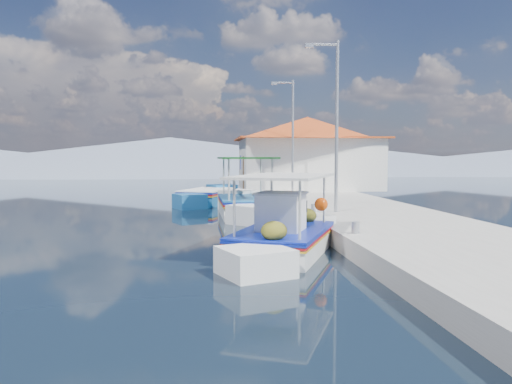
{
  "coord_description": "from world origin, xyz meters",
  "views": [
    {
      "loc": [
        0.01,
        -15.38,
        2.45
      ],
      "look_at": [
        1.65,
        1.01,
        1.3
      ],
      "focal_mm": 35.22,
      "sensor_mm": 36.0,
      "label": 1
    }
  ],
  "objects": [
    {
      "name": "quay",
      "position": [
        5.9,
        6.0,
        0.25
      ],
      "size": [
        5.0,
        44.0,
        0.5
      ],
      "primitive_type": "cube",
      "color": "#ADA9A2",
      "rests_on": "ground"
    },
    {
      "name": "bollards",
      "position": [
        3.8,
        5.25,
        0.65
      ],
      "size": [
        0.2,
        17.2,
        0.3
      ],
      "color": "#A5A8AD",
      "rests_on": "quay"
    },
    {
      "name": "caique_blue_hull",
      "position": [
        0.02,
        10.77,
        0.32
      ],
      "size": [
        3.43,
        6.13,
        1.17
      ],
      "rotation": [
        0.0,
        0.0,
        0.37
      ],
      "color": "#1A5D9C",
      "rests_on": "ground"
    },
    {
      "name": "harbor_building",
      "position": [
        6.2,
        15.0,
        2.78
      ],
      "size": [
        10.49,
        10.49,
        4.4
      ],
      "color": "white",
      "rests_on": "quay"
    },
    {
      "name": "main_caique",
      "position": [
        1.92,
        -2.93,
        0.43
      ],
      "size": [
        3.64,
        6.21,
        2.22
      ],
      "rotation": [
        0.0,
        0.0,
        0.4
      ],
      "color": "white",
      "rests_on": "ground"
    },
    {
      "name": "lamp_post_near",
      "position": [
        4.51,
        2.0,
        3.85
      ],
      "size": [
        1.21,
        0.14,
        6.0
      ],
      "color": "#A5A8AD",
      "rests_on": "quay"
    },
    {
      "name": "caique_green_canopy",
      "position": [
        1.68,
        5.45,
        0.4
      ],
      "size": [
        2.3,
        7.26,
        2.72
      ],
      "rotation": [
        0.0,
        0.0,
        -0.02
      ],
      "color": "white",
      "rests_on": "ground"
    },
    {
      "name": "mountain_ridge",
      "position": [
        6.54,
        56.0,
        2.04
      ],
      "size": [
        171.4,
        96.0,
        5.5
      ],
      "color": "slate",
      "rests_on": "ground"
    },
    {
      "name": "lamp_post_far",
      "position": [
        4.51,
        11.0,
        3.85
      ],
      "size": [
        1.21,
        0.14,
        6.0
      ],
      "color": "#A5A8AD",
      "rests_on": "quay"
    },
    {
      "name": "ground",
      "position": [
        0.0,
        0.0,
        0.0
      ],
      "size": [
        160.0,
        160.0,
        0.0
      ],
      "primitive_type": "plane",
      "color": "black",
      "rests_on": "ground"
    }
  ]
}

